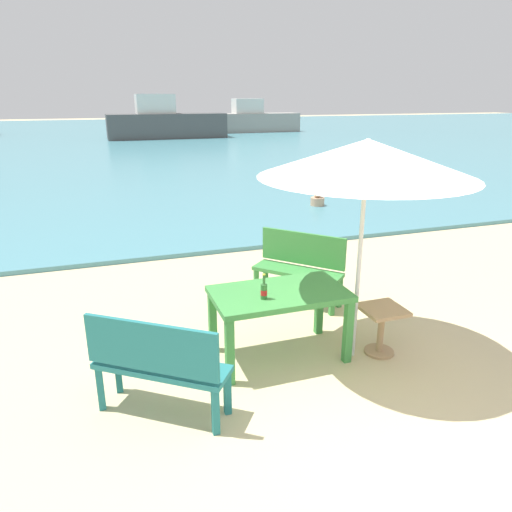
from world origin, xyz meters
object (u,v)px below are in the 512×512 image
bench_green_left (300,264)px  boat_cargo_ship (165,123)px  bench_teal_center (157,362)px  side_table_wood (381,324)px  picnic_table_green (279,301)px  beer_bottle_amber (264,290)px  boat_tanker (254,120)px  patio_umbrella (367,158)px  swimmer_person (317,199)px

bench_green_left → boat_cargo_ship: 25.71m
bench_teal_center → side_table_wood: bearing=7.4°
picnic_table_green → beer_bottle_amber: bearing=-148.8°
beer_bottle_amber → boat_cargo_ship: (3.13, 27.02, 0.18)m
beer_bottle_amber → bench_teal_center: 1.27m
beer_bottle_amber → boat_tanker: bearing=71.5°
patio_umbrella → boat_tanker: size_ratio=0.36×
bench_teal_center → picnic_table_green: bearing=24.4°
side_table_wood → bench_teal_center: bench_teal_center is taller
picnic_table_green → side_table_wood: bearing=-15.7°
boat_tanker → bench_teal_center: bearing=-110.1°
boat_tanker → picnic_table_green: bearing=-108.2°
picnic_table_green → boat_cargo_ship: (2.91, 26.89, 0.39)m
beer_bottle_amber → bench_green_left: bearing=54.0°
picnic_table_green → patio_umbrella: patio_umbrella is taller
swimmer_person → bench_green_left: bearing=-118.4°
picnic_table_green → boat_cargo_ship: boat_cargo_ship is taller
beer_bottle_amber → side_table_wood: size_ratio=0.49×
bench_teal_center → boat_tanker: boat_tanker is taller
side_table_wood → bench_teal_center: size_ratio=0.46×
beer_bottle_amber → bench_green_left: 1.76m
picnic_table_green → bench_teal_center: 1.49m
picnic_table_green → swimmer_person: (3.49, 6.25, -0.41)m
bench_green_left → bench_teal_center: bearing=-138.8°
bench_teal_center → boat_tanker: size_ratio=0.18×
bench_teal_center → boat_cargo_ship: (4.26, 27.50, 0.50)m
beer_bottle_amber → side_table_wood: 1.39m
boat_tanker → swimmer_person: bearing=-105.0°
boat_cargo_ship → picnic_table_green: bearing=-96.2°
beer_bottle_amber → boat_cargo_ship: boat_cargo_ship is taller
beer_bottle_amber → boat_tanker: (10.13, 30.33, 0.07)m
bench_green_left → swimmer_person: size_ratio=2.75×
beer_bottle_amber → swimmer_person: (3.71, 6.38, -0.61)m
side_table_wood → boat_cargo_ship: bearing=86.1°
patio_umbrella → side_table_wood: size_ratio=4.26×
patio_umbrella → swimmer_person: bearing=67.3°
patio_umbrella → side_table_wood: 1.79m
side_table_wood → bench_teal_center: 2.45m
beer_bottle_amber → boat_cargo_ship: size_ratio=0.04×
bench_teal_center → swimmer_person: bench_teal_center is taller
beer_bottle_amber → bench_teal_center: beer_bottle_amber is taller
side_table_wood → bench_green_left: 1.60m
patio_umbrella → bench_green_left: bearing=89.0°
side_table_wood → boat_tanker: size_ratio=0.08×
picnic_table_green → bench_teal_center: bearing=-155.6°
beer_bottle_amber → patio_umbrella: 1.61m
bench_green_left → swimmer_person: bench_green_left is taller
bench_green_left → swimmer_person: 5.67m
picnic_table_green → boat_cargo_ship: size_ratio=0.19×
boat_cargo_ship → beer_bottle_amber: bearing=-96.6°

